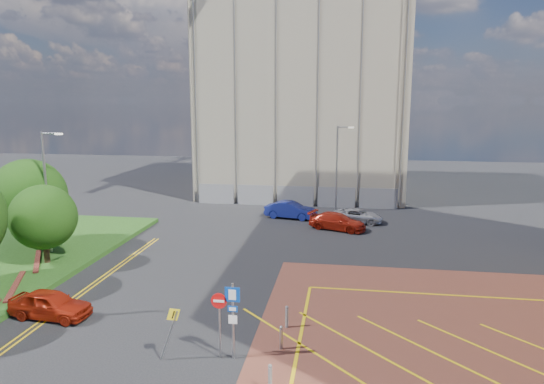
% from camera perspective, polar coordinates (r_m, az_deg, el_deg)
% --- Properties ---
extents(ground, '(140.00, 140.00, 0.00)m').
position_cam_1_polar(ground, '(19.97, -6.72, -20.18)').
color(ground, black).
rests_on(ground, ground).
extents(tree_c, '(4.00, 4.00, 4.90)m').
position_cam_1_polar(tree_c, '(32.91, -25.30, -2.69)').
color(tree_c, '#3D2B1C').
rests_on(tree_c, grass_bed).
extents(tree_d, '(5.00, 5.00, 6.08)m').
position_cam_1_polar(tree_d, '(36.88, -26.69, -0.38)').
color(tree_d, '#3D2B1C').
rests_on(tree_d, grass_bed).
extents(lamp_left_far, '(1.53, 0.16, 8.00)m').
position_cam_1_polar(lamp_left_far, '(34.77, -24.94, 0.48)').
color(lamp_left_far, '#9EA0A8').
rests_on(lamp_left_far, grass_bed).
extents(lamp_back, '(1.53, 0.16, 8.00)m').
position_cam_1_polar(lamp_back, '(44.88, 7.73, 3.09)').
color(lamp_back, '#9EA0A8').
rests_on(lamp_back, ground).
extents(sign_cluster, '(1.17, 0.12, 3.20)m').
position_cam_1_polar(sign_cluster, '(19.83, -5.23, -14.00)').
color(sign_cluster, '#9EA0A8').
rests_on(sign_cluster, ground).
extents(warning_sign, '(0.85, 0.44, 2.24)m').
position_cam_1_polar(warning_sign, '(20.20, -11.83, -15.35)').
color(warning_sign, '#9EA0A8').
rests_on(warning_sign, ground).
extents(construction_building, '(21.20, 19.20, 22.00)m').
position_cam_1_polar(construction_building, '(56.70, 3.91, 11.45)').
color(construction_building, '#A69987').
rests_on(construction_building, ground).
extents(construction_fence, '(21.60, 0.06, 2.00)m').
position_cam_1_polar(construction_fence, '(47.55, 3.96, -0.52)').
color(construction_fence, gray).
rests_on(construction_fence, ground).
extents(car_red_left, '(4.04, 1.89, 1.34)m').
position_cam_1_polar(car_red_left, '(25.98, -24.61, -11.91)').
color(car_red_left, '#9E200D').
rests_on(car_red_left, ground).
extents(car_blue_back, '(4.72, 2.42, 1.48)m').
position_cam_1_polar(car_blue_back, '(42.74, 2.20, -2.13)').
color(car_blue_back, navy).
rests_on(car_blue_back, ground).
extents(car_red_back, '(4.99, 3.35, 1.34)m').
position_cam_1_polar(car_red_back, '(39.37, 7.70, -3.45)').
color(car_red_back, '#9E1B0D').
rests_on(car_red_back, ground).
extents(car_silver_back, '(4.50, 2.50, 1.19)m').
position_cam_1_polar(car_silver_back, '(41.88, 10.00, -2.76)').
color(car_silver_back, silver).
rests_on(car_silver_back, ground).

